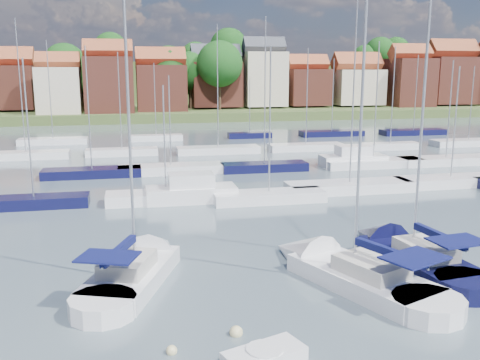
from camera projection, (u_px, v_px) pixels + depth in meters
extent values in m
plane|color=#495B63|center=(217.00, 158.00, 62.26)|extent=(260.00, 260.00, 0.00)
cube|color=silver|center=(132.00, 279.00, 25.84)|extent=(5.15, 7.49, 1.20)
cone|color=silver|center=(159.00, 250.00, 30.02)|extent=(3.89, 4.17, 2.88)
cylinder|color=silver|center=(103.00, 310.00, 22.49)|extent=(3.72, 3.72, 1.20)
cube|color=#BDB8AF|center=(128.00, 264.00, 25.18)|extent=(2.91, 3.41, 0.70)
cylinder|color=#B2B2B7|center=(129.00, 134.00, 24.88)|extent=(0.14, 0.14, 12.82)
cylinder|color=#B2B2B7|center=(119.00, 254.00, 24.08)|extent=(1.45, 3.63, 0.10)
cube|color=#0D1142|center=(119.00, 250.00, 24.05)|extent=(1.57, 3.52, 0.35)
cube|color=#0D1142|center=(108.00, 257.00, 22.81)|extent=(2.90, 2.49, 0.08)
cube|color=silver|center=(362.00, 282.00, 25.48)|extent=(5.71, 8.08, 1.20)
cone|color=silver|center=(298.00, 254.00, 29.25)|extent=(4.25, 4.53, 3.11)
cylinder|color=silver|center=(428.00, 311.00, 22.46)|extent=(4.05, 4.05, 1.20)
cube|color=#BDB8AF|center=(371.00, 266.00, 24.86)|extent=(3.19, 3.70, 0.70)
cylinder|color=#B2B2B7|center=(361.00, 124.00, 24.37)|extent=(0.14, 0.14, 13.81)
cylinder|color=#B2B2B7|center=(389.00, 255.00, 23.85)|extent=(1.67, 3.87, 0.10)
cube|color=#0D1142|center=(390.00, 252.00, 23.82)|extent=(1.77, 3.75, 0.35)
cube|color=#0D1142|center=(415.00, 258.00, 22.70)|extent=(3.15, 2.73, 0.08)
cube|color=black|center=(418.00, 264.00, 27.88)|extent=(3.71, 7.32, 1.20)
cone|color=black|center=(372.00, 239.00, 31.97)|extent=(3.30, 3.73, 2.93)
cylinder|color=black|center=(466.00, 289.00, 24.61)|extent=(3.25, 3.25, 1.20)
cube|color=#BDB8AF|center=(425.00, 249.00, 27.23)|extent=(2.37, 3.15, 0.70)
cylinder|color=#B2B2B7|center=(422.00, 124.00, 26.86)|extent=(0.14, 0.14, 13.32)
cylinder|color=#B2B2B7|center=(439.00, 239.00, 26.15)|extent=(0.54, 3.89, 0.10)
cube|color=#0D1142|center=(440.00, 236.00, 26.12)|extent=(0.72, 3.72, 0.35)
cube|color=#0D1142|center=(458.00, 241.00, 24.91)|extent=(2.67, 2.03, 0.08)
cube|color=silver|center=(264.00, 357.00, 18.92)|extent=(3.18, 2.24, 0.57)
cylinder|color=silver|center=(264.00, 353.00, 18.89)|extent=(1.35, 1.35, 0.36)
sphere|color=beige|center=(172.00, 353.00, 19.57)|extent=(0.41, 0.41, 0.41)
sphere|color=beige|center=(236.00, 335.00, 20.93)|extent=(0.53, 0.53, 0.53)
sphere|color=beige|center=(451.00, 318.00, 22.30)|extent=(0.49, 0.49, 0.49)
sphere|color=#D85914|center=(370.00, 248.00, 31.15)|extent=(0.52, 0.52, 0.52)
cube|color=black|center=(34.00, 203.00, 40.12)|extent=(8.01, 2.24, 1.00)
cylinder|color=#B2B2B7|center=(28.00, 129.00, 38.99)|extent=(0.12, 0.12, 10.16)
cube|color=silver|center=(166.00, 198.00, 41.76)|extent=(9.22, 2.58, 1.00)
cylinder|color=#B2B2B7|center=(164.00, 139.00, 40.82)|extent=(0.12, 0.12, 8.18)
cube|color=silver|center=(269.00, 198.00, 41.81)|extent=(8.78, 2.46, 1.00)
cylinder|color=#B2B2B7|center=(270.00, 120.00, 40.58)|extent=(0.12, 0.12, 11.06)
cube|color=silver|center=(349.00, 188.00, 45.30)|extent=(10.79, 3.02, 1.00)
cylinder|color=#B2B2B7|center=(353.00, 93.00, 43.68)|extent=(0.12, 0.12, 14.87)
cube|color=silver|center=(450.00, 182.00, 47.58)|extent=(10.13, 2.84, 1.00)
cylinder|color=#B2B2B7|center=(455.00, 122.00, 46.51)|extent=(0.12, 0.12, 9.59)
cube|color=silver|center=(191.00, 195.00, 41.93)|extent=(7.00, 2.60, 1.40)
cube|color=silver|center=(191.00, 182.00, 41.70)|extent=(3.50, 2.20, 1.30)
cube|color=black|center=(92.00, 173.00, 51.47)|extent=(9.30, 2.60, 1.00)
cylinder|color=#B2B2B7|center=(88.00, 108.00, 50.20)|extent=(0.12, 0.12, 11.48)
cube|color=silver|center=(171.00, 170.00, 53.34)|extent=(10.40, 2.91, 1.00)
cylinder|color=#B2B2B7|center=(170.00, 121.00, 52.35)|extent=(0.12, 0.12, 8.77)
cube|color=black|center=(264.00, 168.00, 54.52)|extent=(8.80, 2.46, 1.00)
cylinder|color=#B2B2B7|center=(265.00, 92.00, 52.96)|extent=(0.12, 0.12, 14.33)
cube|color=silver|center=(373.00, 164.00, 56.79)|extent=(10.73, 3.00, 1.00)
cylinder|color=#B2B2B7|center=(376.00, 101.00, 55.45)|extent=(0.12, 0.12, 12.14)
cube|color=silver|center=(446.00, 161.00, 58.28)|extent=(10.48, 2.93, 1.00)
cylinder|color=#B2B2B7|center=(450.00, 109.00, 57.13)|extent=(0.12, 0.12, 10.28)
cube|color=silver|center=(353.00, 162.00, 57.17)|extent=(7.00, 2.60, 1.40)
cube|color=silver|center=(353.00, 151.00, 56.95)|extent=(3.50, 2.20, 1.30)
cube|color=silver|center=(26.00, 156.00, 61.89)|extent=(9.71, 2.72, 1.00)
cylinder|color=#B2B2B7|center=(20.00, 86.00, 60.27)|extent=(0.12, 0.12, 14.88)
cube|color=silver|center=(122.00, 153.00, 64.35)|extent=(8.49, 2.38, 1.00)
cylinder|color=#B2B2B7|center=(120.00, 101.00, 63.09)|extent=(0.12, 0.12, 11.31)
cube|color=silver|center=(218.00, 150.00, 65.96)|extent=(10.16, 2.85, 1.00)
cylinder|color=#B2B2B7|center=(218.00, 87.00, 64.38)|extent=(0.12, 0.12, 14.59)
cube|color=silver|center=(306.00, 148.00, 68.35)|extent=(9.53, 2.67, 1.00)
cylinder|color=#B2B2B7|center=(307.00, 97.00, 67.03)|extent=(0.12, 0.12, 11.91)
cube|color=silver|center=(390.00, 147.00, 69.20)|extent=(7.62, 2.13, 1.00)
cylinder|color=#B2B2B7|center=(393.00, 96.00, 67.87)|extent=(0.12, 0.12, 12.13)
cube|color=silver|center=(468.00, 143.00, 72.65)|extent=(10.17, 2.85, 1.00)
cylinder|color=#B2B2B7|center=(471.00, 103.00, 71.56)|extent=(0.12, 0.12, 9.73)
cube|color=silver|center=(53.00, 142.00, 74.02)|extent=(9.24, 2.59, 1.00)
cylinder|color=#B2B2B7|center=(50.00, 90.00, 72.57)|extent=(0.12, 0.12, 13.17)
cube|color=silver|center=(156.00, 138.00, 77.56)|extent=(7.57, 2.12, 1.00)
cylinder|color=#B2B2B7|center=(155.00, 99.00, 76.41)|extent=(0.12, 0.12, 10.24)
cube|color=black|center=(250.00, 136.00, 80.50)|extent=(6.58, 1.84, 1.00)
cylinder|color=#B2B2B7|center=(250.00, 106.00, 79.59)|extent=(0.12, 0.12, 8.01)
cube|color=black|center=(332.00, 134.00, 83.04)|extent=(9.92, 2.78, 1.00)
cylinder|color=#B2B2B7|center=(333.00, 95.00, 81.83)|extent=(0.12, 0.12, 10.92)
cube|color=black|center=(413.00, 132.00, 84.71)|extent=(10.55, 2.95, 1.00)
cylinder|color=#B2B2B7|center=(416.00, 93.00, 83.44)|extent=(0.12, 0.12, 11.51)
cube|color=#45552A|center=(168.00, 109.00, 136.00)|extent=(200.00, 70.00, 3.00)
cube|color=#45552A|center=(161.00, 87.00, 159.01)|extent=(200.00, 60.00, 14.00)
cube|color=brown|center=(9.00, 87.00, 109.60)|extent=(10.37, 9.97, 8.73)
cube|color=brown|center=(7.00, 59.00, 108.46)|extent=(10.57, 5.13, 5.13)
cube|color=beige|center=(60.00, 91.00, 103.45)|extent=(8.09, 8.80, 8.96)
cube|color=brown|center=(58.00, 62.00, 102.34)|extent=(8.25, 4.00, 4.00)
cube|color=brown|center=(109.00, 85.00, 106.02)|extent=(9.36, 10.17, 10.97)
cube|color=brown|center=(108.00, 51.00, 104.67)|extent=(9.54, 4.63, 4.63)
cube|color=brown|center=(161.00, 88.00, 109.87)|extent=(9.90, 8.56, 9.42)
cube|color=brown|center=(160.00, 59.00, 108.67)|extent=(10.10, 4.90, 4.90)
cube|color=brown|center=(216.00, 84.00, 116.96)|extent=(10.59, 8.93, 9.49)
cube|color=#383A42|center=(215.00, 56.00, 115.73)|extent=(10.80, 5.24, 5.24)
cube|color=beige|center=(264.00, 79.00, 118.04)|extent=(9.01, 8.61, 11.65)
cube|color=#383A42|center=(264.00, 47.00, 116.63)|extent=(9.19, 4.46, 4.46)
cube|color=brown|center=(307.00, 87.00, 121.65)|extent=(9.10, 9.34, 8.00)
cube|color=brown|center=(307.00, 64.00, 120.61)|extent=(9.28, 4.50, 4.50)
cube|color=beige|center=(356.00, 87.00, 123.62)|extent=(10.86, 9.59, 7.88)
cube|color=brown|center=(357.00, 64.00, 122.55)|extent=(11.07, 5.37, 5.37)
cube|color=brown|center=(409.00, 83.00, 123.22)|extent=(9.18, 9.96, 10.97)
cube|color=brown|center=(410.00, 53.00, 121.87)|extent=(9.36, 4.54, 4.54)
cube|color=brown|center=(450.00, 80.00, 126.63)|extent=(11.39, 9.67, 10.76)
cube|color=brown|center=(452.00, 51.00, 125.25)|extent=(11.62, 5.64, 5.64)
cylinder|color=#382619|center=(379.00, 75.00, 144.22)|extent=(0.50, 0.50, 4.47)
sphere|color=#194E18|center=(380.00, 52.00, 142.99)|extent=(8.18, 8.18, 8.18)
cylinder|color=#382619|center=(191.00, 99.00, 115.78)|extent=(0.50, 0.50, 4.46)
sphere|color=#194E18|center=(190.00, 71.00, 114.55)|extent=(8.15, 8.15, 8.15)
cylinder|color=#382619|center=(229.00, 76.00, 134.17)|extent=(0.50, 0.50, 5.15)
sphere|color=#194E18|center=(229.00, 47.00, 132.75)|extent=(9.41, 9.41, 9.41)
cylinder|color=#382619|center=(112.00, 75.00, 130.94)|extent=(0.50, 0.50, 4.56)
sphere|color=#194E18|center=(110.00, 50.00, 129.68)|extent=(8.34, 8.34, 8.34)
cylinder|color=#382619|center=(67.00, 97.00, 119.31)|extent=(0.50, 0.50, 5.15)
sphere|color=#194E18|center=(65.00, 65.00, 117.89)|extent=(9.42, 9.42, 9.42)
cylinder|color=#382619|center=(230.00, 98.00, 126.31)|extent=(0.50, 0.50, 3.77)
sphere|color=#194E18|center=(230.00, 76.00, 125.27)|extent=(6.89, 6.89, 6.89)
cylinder|color=#382619|center=(220.00, 98.00, 112.03)|extent=(0.50, 0.50, 5.21)
sphere|color=#194E18|center=(220.00, 64.00, 110.59)|extent=(9.53, 9.53, 9.53)
cylinder|color=#382619|center=(422.00, 98.00, 133.05)|extent=(0.50, 0.50, 2.97)
sphere|color=#194E18|center=(423.00, 82.00, 132.22)|extent=(5.44, 5.44, 5.44)
cylinder|color=#382619|center=(170.00, 99.00, 112.73)|extent=(0.50, 0.50, 4.84)
sphere|color=#194E18|center=(169.00, 67.00, 111.39)|extent=(8.85, 8.85, 8.85)
cylinder|color=#382619|center=(364.00, 77.00, 143.68)|extent=(0.50, 0.50, 3.72)
sphere|color=#194E18|center=(365.00, 58.00, 142.65)|extent=(6.80, 6.80, 6.80)
cylinder|color=#382619|center=(408.00, 98.00, 124.18)|extent=(0.50, 0.50, 4.05)
sphere|color=#194E18|center=(410.00, 74.00, 123.06)|extent=(7.40, 7.40, 7.40)
cylinder|color=#382619|center=(196.00, 79.00, 132.26)|extent=(0.50, 0.50, 3.93)
sphere|color=#194E18|center=(196.00, 56.00, 131.18)|extent=(7.19, 7.19, 7.19)
cylinder|color=#382619|center=(304.00, 98.00, 125.33)|extent=(0.50, 0.50, 3.82)
sphere|color=#194E18|center=(305.00, 76.00, 124.27)|extent=(6.99, 6.99, 6.99)
cylinder|color=#382619|center=(90.00, 103.00, 109.02)|extent=(0.50, 0.50, 3.48)
sphere|color=#194E18|center=(89.00, 80.00, 108.06)|extent=(6.37, 6.37, 6.37)
cylinder|color=#382619|center=(403.00, 98.00, 133.30)|extent=(0.50, 0.50, 2.99)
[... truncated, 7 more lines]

